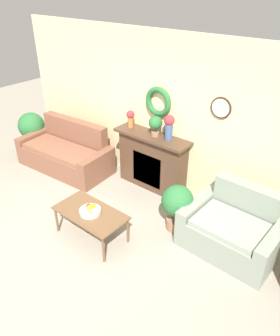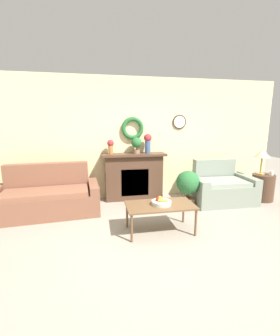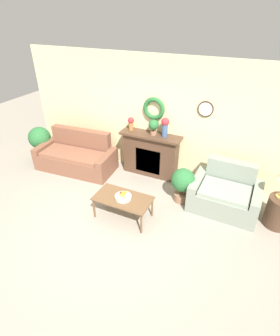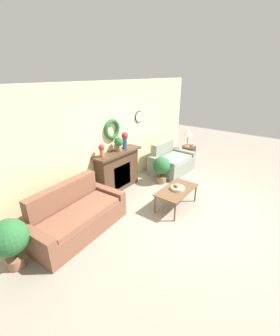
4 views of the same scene
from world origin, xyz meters
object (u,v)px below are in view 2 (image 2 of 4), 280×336
object	(u,v)px
couch_left	(47,197)
side_table_by_loveseat	(263,187)
potted_plant_on_mantel	(137,144)
coffee_table	(160,207)
potted_plant_floor_by_loveseat	(188,185)
vase_on_mantel_left	(111,146)
loveseat_right	(220,188)
mug	(271,173)
fireplace	(134,176)
fruit_bowl	(161,202)
vase_on_mantel_right	(148,142)
table_lamp	(262,154)

from	to	relation	value
couch_left	side_table_by_loveseat	distance (m)	4.58
potted_plant_on_mantel	side_table_by_loveseat	bearing A→B (deg)	-12.63
coffee_table	potted_plant_floor_by_loveseat	xyz separation A→B (m)	(0.86, 0.95, 0.05)
coffee_table	potted_plant_on_mantel	size ratio (longest dim) A/B	3.03
vase_on_mantel_left	potted_plant_on_mantel	size ratio (longest dim) A/B	0.87
loveseat_right	side_table_by_loveseat	bearing A→B (deg)	-5.11
mug	couch_left	bearing A→B (deg)	177.70
side_table_by_loveseat	vase_on_mantel_left	size ratio (longest dim) A/B	1.91
fireplace	loveseat_right	xyz separation A→B (m)	(1.84, -0.52, -0.22)
couch_left	fruit_bowl	size ratio (longest dim) A/B	6.37
side_table_by_loveseat	mug	distance (m)	0.37
vase_on_mantel_left	loveseat_right	bearing A→B (deg)	-12.64
vase_on_mantel_right	potted_plant_on_mantel	xyz separation A→B (m)	(-0.26, -0.02, -0.04)
coffee_table	mug	size ratio (longest dim) A/B	10.82
table_lamp	vase_on_mantel_right	distance (m)	2.52
side_table_by_loveseat	table_lamp	distance (m)	0.75
couch_left	fruit_bowl	bearing A→B (deg)	-34.89
fireplace	table_lamp	distance (m)	2.87
fireplace	vase_on_mantel_left	distance (m)	0.86
potted_plant_on_mantel	potted_plant_floor_by_loveseat	world-z (taller)	potted_plant_on_mantel
couch_left	loveseat_right	xyz separation A→B (m)	(3.60, 0.01, -0.00)
table_lamp	mug	bearing A→B (deg)	-38.16
loveseat_right	table_lamp	size ratio (longest dim) A/B	2.34
couch_left	fruit_bowl	world-z (taller)	couch_left
vase_on_mantel_left	side_table_by_loveseat	bearing A→B (deg)	-10.86
coffee_table	vase_on_mantel_right	world-z (taller)	vase_on_mantel_right
loveseat_right	vase_on_mantel_right	distance (m)	1.88
loveseat_right	coffee_table	world-z (taller)	loveseat_right
coffee_table	table_lamp	world-z (taller)	table_lamp
couch_left	side_table_by_loveseat	size ratio (longest dim) A/B	3.35
vase_on_mantel_right	potted_plant_floor_by_loveseat	size ratio (longest dim) A/B	0.57
table_lamp	mug	distance (m)	0.46
loveseat_right	potted_plant_floor_by_loveseat	distance (m)	0.86
mug	fruit_bowl	bearing A→B (deg)	-161.21
couch_left	mug	world-z (taller)	couch_left
loveseat_right	potted_plant_on_mantel	world-z (taller)	potted_plant_on_mantel
potted_plant_on_mantel	coffee_table	bearing A→B (deg)	-87.02
loveseat_right	side_table_by_loveseat	world-z (taller)	loveseat_right
side_table_by_loveseat	table_lamp	world-z (taller)	table_lamp
fireplace	vase_on_mantel_left	xyz separation A→B (m)	(-0.50, 0.01, 0.70)
fireplace	loveseat_right	distance (m)	1.92
coffee_table	vase_on_mantel_right	size ratio (longest dim) A/B	2.50
coffee_table	potted_plant_on_mantel	world-z (taller)	potted_plant_on_mantel
coffee_table	potted_plant_on_mantel	xyz separation A→B (m)	(-0.09, 1.64, 0.85)
couch_left	table_lamp	xyz separation A→B (m)	(4.52, -0.06, 0.73)
vase_on_mantel_right	potted_plant_on_mantel	world-z (taller)	vase_on_mantel_right
couch_left	fruit_bowl	xyz separation A→B (m)	(1.92, -1.13, 0.18)
fruit_bowl	table_lamp	distance (m)	2.87
mug	vase_on_mantel_right	distance (m)	2.78
table_lamp	vase_on_mantel_left	bearing A→B (deg)	169.74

